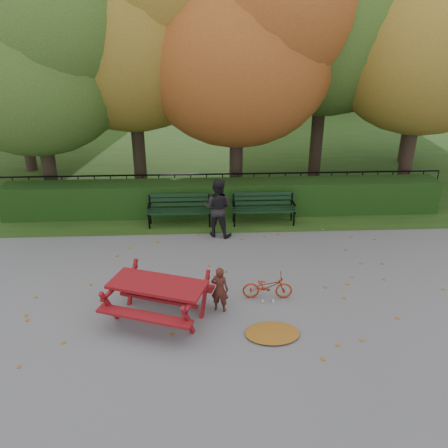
{
  "coord_description": "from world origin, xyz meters",
  "views": [
    {
      "loc": [
        -0.62,
        -7.91,
        5.04
      ],
      "look_at": [
        -0.15,
        1.35,
        1.0
      ],
      "focal_mm": 35.0,
      "sensor_mm": 36.0,
      "label": 1
    }
  ],
  "objects_px": {
    "bench_right": "(263,206)",
    "tree_g": "(437,25)",
    "tree_d": "(343,2)",
    "adult": "(218,208)",
    "tree_a": "(39,54)",
    "tree_b": "(139,21)",
    "tree_f": "(12,14)",
    "bench_left": "(179,207)",
    "child": "(220,289)",
    "tree_e": "(442,33)",
    "picnic_table": "(158,291)",
    "tree_c": "(249,42)",
    "bicycle": "(267,286)"
  },
  "relations": [
    {
      "from": "tree_b",
      "to": "tree_d",
      "type": "relative_size",
      "value": 0.92
    },
    {
      "from": "tree_c",
      "to": "tree_g",
      "type": "height_order",
      "value": "tree_g"
    },
    {
      "from": "tree_b",
      "to": "adult",
      "type": "xyz_separation_m",
      "value": [
        2.2,
        -3.85,
        -4.6
      ]
    },
    {
      "from": "tree_a",
      "to": "bench_right",
      "type": "xyz_separation_m",
      "value": [
        6.29,
        -1.88,
        -4.0
      ]
    },
    {
      "from": "tree_d",
      "to": "tree_f",
      "type": "height_order",
      "value": "tree_d"
    },
    {
      "from": "tree_f",
      "to": "tree_b",
      "type": "bearing_deg",
      "value": -27.99
    },
    {
      "from": "tree_b",
      "to": "tree_g",
      "type": "height_order",
      "value": "tree_b"
    },
    {
      "from": "tree_b",
      "to": "child",
      "type": "distance_m",
      "value": 9.12
    },
    {
      "from": "tree_a",
      "to": "tree_b",
      "type": "height_order",
      "value": "tree_b"
    },
    {
      "from": "tree_a",
      "to": "bicycle",
      "type": "bearing_deg",
      "value": -44.81
    },
    {
      "from": "tree_f",
      "to": "bicycle",
      "type": "xyz_separation_m",
      "value": [
        7.8,
        -9.48,
        -5.42
      ]
    },
    {
      "from": "tree_e",
      "to": "tree_g",
      "type": "relative_size",
      "value": 0.95
    },
    {
      "from": "tree_a",
      "to": "bench_left",
      "type": "height_order",
      "value": "tree_a"
    },
    {
      "from": "tree_d",
      "to": "bicycle",
      "type": "bearing_deg",
      "value": -113.28
    },
    {
      "from": "tree_c",
      "to": "bicycle",
      "type": "xyz_separation_m",
      "value": [
        -0.17,
        -6.2,
        -4.55
      ]
    },
    {
      "from": "tree_a",
      "to": "tree_c",
      "type": "xyz_separation_m",
      "value": [
        6.02,
        0.38,
        0.3
      ]
    },
    {
      "from": "child",
      "to": "bicycle",
      "type": "relative_size",
      "value": 0.94
    },
    {
      "from": "bench_left",
      "to": "adult",
      "type": "height_order",
      "value": "adult"
    },
    {
      "from": "picnic_table",
      "to": "bicycle",
      "type": "relative_size",
      "value": 2.13
    },
    {
      "from": "tree_g",
      "to": "tree_a",
      "type": "bearing_deg",
      "value": -162.81
    },
    {
      "from": "picnic_table",
      "to": "adult",
      "type": "xyz_separation_m",
      "value": [
        1.27,
        3.73,
        0.2
      ]
    },
    {
      "from": "bench_left",
      "to": "bicycle",
      "type": "bearing_deg",
      "value": -63.48
    },
    {
      "from": "tree_d",
      "to": "adult",
      "type": "relative_size",
      "value": 6.0
    },
    {
      "from": "tree_b",
      "to": "picnic_table",
      "type": "relative_size",
      "value": 4.02
    },
    {
      "from": "tree_a",
      "to": "tree_b",
      "type": "bearing_deg",
      "value": 23.05
    },
    {
      "from": "adult",
      "to": "picnic_table",
      "type": "bearing_deg",
      "value": 91.59
    },
    {
      "from": "picnic_table",
      "to": "adult",
      "type": "height_order",
      "value": "adult"
    },
    {
      "from": "tree_c",
      "to": "tree_d",
      "type": "height_order",
      "value": "tree_d"
    },
    {
      "from": "tree_c",
      "to": "child",
      "type": "distance_m",
      "value": 7.99
    },
    {
      "from": "tree_e",
      "to": "tree_c",
      "type": "bearing_deg",
      "value": 178.07
    },
    {
      "from": "tree_b",
      "to": "picnic_table",
      "type": "bearing_deg",
      "value": -83.0
    },
    {
      "from": "tree_d",
      "to": "bench_right",
      "type": "bearing_deg",
      "value": -128.23
    },
    {
      "from": "tree_f",
      "to": "tree_g",
      "type": "height_order",
      "value": "tree_f"
    },
    {
      "from": "tree_b",
      "to": "adult",
      "type": "distance_m",
      "value": 6.39
    },
    {
      "from": "adult",
      "to": "bicycle",
      "type": "relative_size",
      "value": 1.55
    },
    {
      "from": "tree_a",
      "to": "tree_f",
      "type": "relative_size",
      "value": 0.81
    },
    {
      "from": "tree_c",
      "to": "bench_left",
      "type": "bearing_deg",
      "value": -133.36
    },
    {
      "from": "tree_f",
      "to": "adult",
      "type": "bearing_deg",
      "value": -42.61
    },
    {
      "from": "bicycle",
      "to": "picnic_table",
      "type": "bearing_deg",
      "value": 108.04
    },
    {
      "from": "child",
      "to": "adult",
      "type": "bearing_deg",
      "value": -74.13
    },
    {
      "from": "tree_g",
      "to": "tree_d",
      "type": "bearing_deg",
      "value": -150.39
    },
    {
      "from": "bench_right",
      "to": "adult",
      "type": "distance_m",
      "value": 1.59
    },
    {
      "from": "tree_g",
      "to": "child",
      "type": "relative_size",
      "value": 8.88
    },
    {
      "from": "bench_right",
      "to": "tree_g",
      "type": "bearing_deg",
      "value": 39.95
    },
    {
      "from": "tree_a",
      "to": "tree_g",
      "type": "xyz_separation_m",
      "value": [
        13.52,
        4.18,
        0.85
      ]
    },
    {
      "from": "tree_g",
      "to": "bench_left",
      "type": "xyz_separation_m",
      "value": [
        -9.63,
        -6.06,
        -4.85
      ]
    },
    {
      "from": "bicycle",
      "to": "bench_right",
      "type": "bearing_deg",
      "value": -3.39
    },
    {
      "from": "tree_f",
      "to": "tree_e",
      "type": "bearing_deg",
      "value": -14.25
    },
    {
      "from": "tree_b",
      "to": "child",
      "type": "relative_size",
      "value": 9.13
    },
    {
      "from": "tree_a",
      "to": "bench_right",
      "type": "distance_m",
      "value": 7.69
    }
  ]
}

